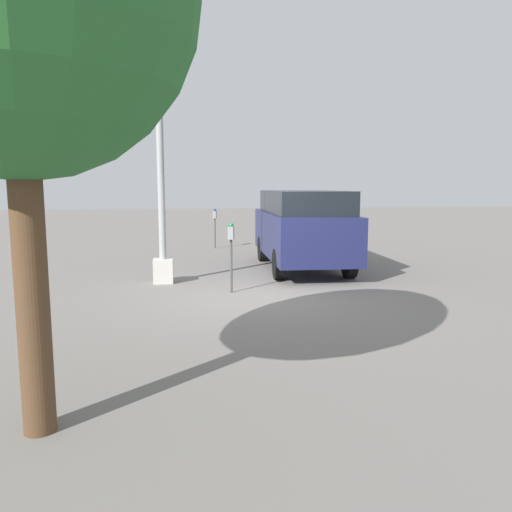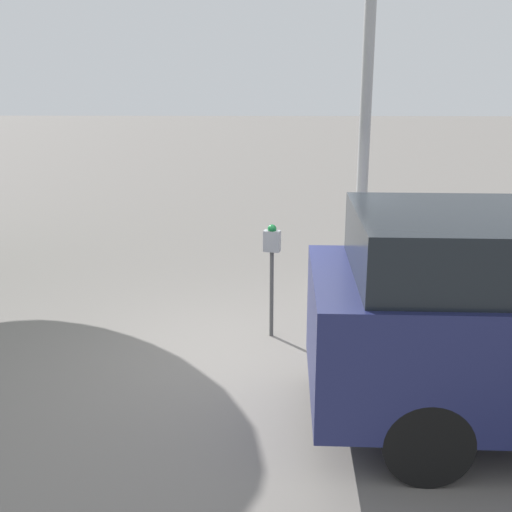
# 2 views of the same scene
# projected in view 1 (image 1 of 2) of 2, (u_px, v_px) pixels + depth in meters

# --- Properties ---
(ground_plane) EXTENTS (80.00, 80.00, 0.00)m
(ground_plane) POSITION_uv_depth(u_px,v_px,m) (261.00, 295.00, 10.15)
(ground_plane) COLOR slate
(parking_meter_near) EXTENTS (0.22, 0.15, 1.45)m
(parking_meter_near) POSITION_uv_depth(u_px,v_px,m) (231.00, 241.00, 10.22)
(parking_meter_near) COLOR #4C4C4C
(parking_meter_near) RESTS_ON ground
(parking_meter_far) EXTENTS (0.22, 0.15, 1.40)m
(parking_meter_far) POSITION_uv_depth(u_px,v_px,m) (215.00, 219.00, 17.61)
(parking_meter_far) COLOR #4C4C4C
(parking_meter_far) RESTS_ON ground
(lamp_post) EXTENTS (0.44, 0.44, 5.89)m
(lamp_post) POSITION_uv_depth(u_px,v_px,m) (161.00, 199.00, 11.15)
(lamp_post) COLOR beige
(lamp_post) RESTS_ON ground
(parked_van) EXTENTS (4.88, 2.08, 2.07)m
(parked_van) POSITION_uv_depth(u_px,v_px,m) (302.00, 226.00, 13.18)
(parked_van) COLOR navy
(parked_van) RESTS_ON ground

